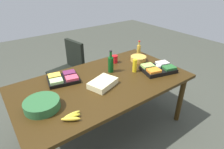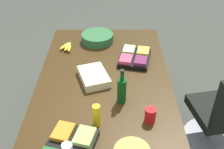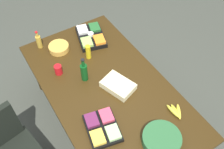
% 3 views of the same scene
% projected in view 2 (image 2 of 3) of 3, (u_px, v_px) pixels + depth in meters
% --- Properties ---
extents(ground_plane, '(10.00, 10.00, 0.00)m').
position_uv_depth(ground_plane, '(105.00, 144.00, 2.82)').
color(ground_plane, '#414339').
extents(conference_table, '(2.10, 1.16, 0.76)m').
position_uv_depth(conference_table, '(104.00, 91.00, 2.42)').
color(conference_table, '#36240C').
rests_on(conference_table, ground).
extents(office_chair, '(0.57, 0.56, 0.93)m').
position_uv_depth(office_chair, '(220.00, 119.00, 2.61)').
color(office_chair, gray).
rests_on(office_chair, ground).
extents(sheet_cake, '(0.37, 0.31, 0.07)m').
position_uv_depth(sheet_cake, '(94.00, 77.00, 2.41)').
color(sheet_cake, beige).
rests_on(sheet_cake, conference_table).
extents(red_solo_cup, '(0.09, 0.09, 0.11)m').
position_uv_depth(red_solo_cup, '(150.00, 115.00, 1.99)').
color(red_solo_cup, red).
rests_on(red_solo_cup, conference_table).
extents(wine_bottle, '(0.08, 0.08, 0.30)m').
position_uv_depth(wine_bottle, '(122.00, 90.00, 2.14)').
color(wine_bottle, '#0D4617').
rests_on(wine_bottle, conference_table).
extents(banana_bunch, '(0.20, 0.13, 0.04)m').
position_uv_depth(banana_bunch, '(67.00, 47.00, 2.86)').
color(banana_bunch, yellow).
rests_on(banana_bunch, conference_table).
extents(fruit_platter, '(0.41, 0.35, 0.07)m').
position_uv_depth(fruit_platter, '(135.00, 57.00, 2.68)').
color(fruit_platter, black).
rests_on(fruit_platter, conference_table).
extents(mustard_bottle, '(0.06, 0.06, 0.17)m').
position_uv_depth(mustard_bottle, '(97.00, 115.00, 1.94)').
color(mustard_bottle, yellow).
rests_on(mustard_bottle, conference_table).
extents(salad_bowl, '(0.36, 0.36, 0.09)m').
position_uv_depth(salad_bowl, '(97.00, 38.00, 2.97)').
color(salad_bowl, '#2C6234').
rests_on(salad_bowl, conference_table).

